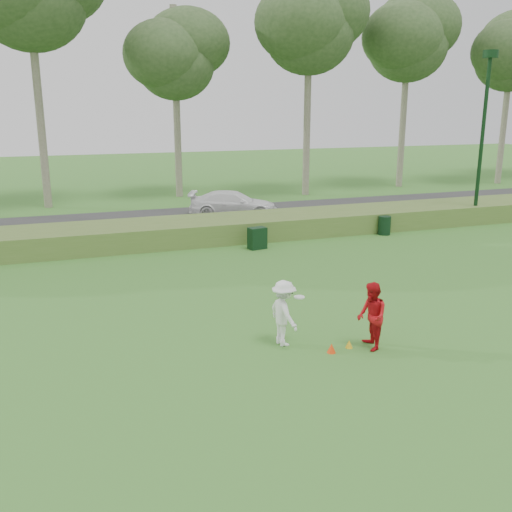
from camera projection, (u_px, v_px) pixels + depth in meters
name	position (u px, v px, depth m)	size (l,w,h in m)	color
ground	(311.00, 347.00, 13.87)	(120.00, 120.00, 0.00)	#317226
reed_strip	(195.00, 230.00, 24.69)	(80.00, 3.00, 0.90)	#4D6F2C
park_road	(172.00, 219.00, 29.35)	(80.00, 6.00, 0.06)	#2D2D2D
lamp_post	(485.00, 108.00, 26.97)	(0.70, 0.70, 8.18)	black
tree_4	(175.00, 56.00, 34.64)	(6.24, 6.24, 11.50)	gray
tree_5	(309.00, 25.00, 34.91)	(7.28, 7.28, 14.00)	gray
tree_6	(408.00, 39.00, 38.77)	(7.02, 7.02, 13.50)	gray
tree_7	(512.00, 53.00, 40.63)	(6.50, 6.50, 12.50)	gray
player_white	(284.00, 313.00, 13.83)	(0.91, 1.13, 1.63)	white
player_red	(372.00, 316.00, 13.59)	(0.80, 0.63, 1.65)	red
cone_orange	(331.00, 348.00, 13.54)	(0.21, 0.21, 0.23)	#FC400D
cone_yellow	(349.00, 344.00, 13.81)	(0.18, 0.18, 0.20)	yellow
utility_cabinet	(257.00, 238.00, 23.28)	(0.71, 0.44, 0.89)	black
trash_bin	(384.00, 225.00, 25.86)	(0.57, 0.57, 0.85)	black
car_right	(233.00, 204.00, 29.72)	(1.85, 4.56, 1.32)	white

